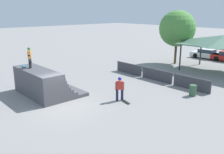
{
  "coord_description": "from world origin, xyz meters",
  "views": [
    {
      "loc": [
        14.14,
        -8.09,
        6.33
      ],
      "look_at": [
        -0.3,
        4.78,
        1.11
      ],
      "focal_mm": 40.0,
      "sensor_mm": 36.0,
      "label": 1
    }
  ],
  "objects_px": {
    "skater_on_deck": "(30,56)",
    "skateboard_on_deck": "(24,66)",
    "bystander_walking": "(120,87)",
    "parked_car_white": "(207,54)",
    "skateboard_on_ground": "(126,102)",
    "tree_beside_pavilion": "(177,29)",
    "trash_bin": "(193,90)"
  },
  "relations": [
    {
      "from": "skateboard_on_deck",
      "to": "skateboard_on_ground",
      "type": "relative_size",
      "value": 1.07
    },
    {
      "from": "skateboard_on_deck",
      "to": "trash_bin",
      "type": "relative_size",
      "value": 1.01
    },
    {
      "from": "skateboard_on_deck",
      "to": "tree_beside_pavilion",
      "type": "xyz_separation_m",
      "value": [
        1.54,
        18.11,
        2.12
      ]
    },
    {
      "from": "bystander_walking",
      "to": "parked_car_white",
      "type": "xyz_separation_m",
      "value": [
        -3.88,
        19.86,
        -0.43
      ]
    },
    {
      "from": "skater_on_deck",
      "to": "parked_car_white",
      "type": "distance_m",
      "value": 24.0
    },
    {
      "from": "skater_on_deck",
      "to": "skateboard_on_ground",
      "type": "bearing_deg",
      "value": 64.34
    },
    {
      "from": "bystander_walking",
      "to": "tree_beside_pavilion",
      "type": "height_order",
      "value": "tree_beside_pavilion"
    },
    {
      "from": "skateboard_on_deck",
      "to": "parked_car_white",
      "type": "bearing_deg",
      "value": 100.2
    },
    {
      "from": "bystander_walking",
      "to": "parked_car_white",
      "type": "bearing_deg",
      "value": -137.97
    },
    {
      "from": "bystander_walking",
      "to": "skateboard_on_ground",
      "type": "distance_m",
      "value": 1.15
    },
    {
      "from": "trash_bin",
      "to": "parked_car_white",
      "type": "height_order",
      "value": "parked_car_white"
    },
    {
      "from": "skater_on_deck",
      "to": "tree_beside_pavilion",
      "type": "bearing_deg",
      "value": 119.52
    },
    {
      "from": "skater_on_deck",
      "to": "skateboard_on_ground",
      "type": "distance_m",
      "value": 8.09
    },
    {
      "from": "skater_on_deck",
      "to": "parked_car_white",
      "type": "relative_size",
      "value": 0.36
    },
    {
      "from": "parked_car_white",
      "to": "skater_on_deck",
      "type": "bearing_deg",
      "value": -96.12
    },
    {
      "from": "skateboard_on_deck",
      "to": "bystander_walking",
      "type": "distance_m",
      "value": 7.74
    },
    {
      "from": "skateboard_on_deck",
      "to": "trash_bin",
      "type": "bearing_deg",
      "value": 60.23
    },
    {
      "from": "trash_bin",
      "to": "parked_car_white",
      "type": "xyz_separation_m",
      "value": [
        -6.83,
        15.0,
        0.18
      ]
    },
    {
      "from": "skateboard_on_deck",
      "to": "parked_car_white",
      "type": "xyz_separation_m",
      "value": [
        2.54,
        24.05,
        -1.48
      ]
    },
    {
      "from": "skater_on_deck",
      "to": "bystander_walking",
      "type": "height_order",
      "value": "skater_on_deck"
    },
    {
      "from": "skater_on_deck",
      "to": "skateboard_on_deck",
      "type": "distance_m",
      "value": 1.08
    },
    {
      "from": "tree_beside_pavilion",
      "to": "parked_car_white",
      "type": "relative_size",
      "value": 1.45
    },
    {
      "from": "skateboard_on_ground",
      "to": "tree_beside_pavilion",
      "type": "distance_m",
      "value": 15.49
    },
    {
      "from": "skateboard_on_deck",
      "to": "trash_bin",
      "type": "distance_m",
      "value": 13.13
    },
    {
      "from": "skateboard_on_deck",
      "to": "skateboard_on_ground",
      "type": "bearing_deg",
      "value": 47.28
    },
    {
      "from": "skateboard_on_deck",
      "to": "bystander_walking",
      "type": "bearing_deg",
      "value": 49.37
    },
    {
      "from": "skater_on_deck",
      "to": "bystander_walking",
      "type": "distance_m",
      "value": 7.27
    },
    {
      "from": "bystander_walking",
      "to": "trash_bin",
      "type": "xyz_separation_m",
      "value": [
        2.95,
        4.86,
        -0.6
      ]
    },
    {
      "from": "skater_on_deck",
      "to": "skateboard_on_deck",
      "type": "xyz_separation_m",
      "value": [
        -0.61,
        -0.25,
        -0.86
      ]
    },
    {
      "from": "tree_beside_pavilion",
      "to": "parked_car_white",
      "type": "distance_m",
      "value": 7.02
    },
    {
      "from": "skateboard_on_deck",
      "to": "skater_on_deck",
      "type": "bearing_deg",
      "value": 38.19
    },
    {
      "from": "skater_on_deck",
      "to": "skateboard_on_deck",
      "type": "relative_size",
      "value": 1.85
    }
  ]
}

